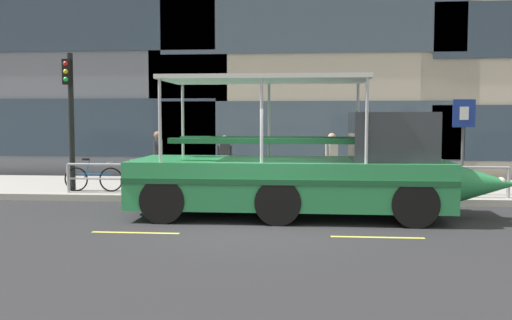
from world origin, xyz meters
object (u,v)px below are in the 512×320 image
(parking_sign, at_px, (463,130))
(pedestrian_mid_right, at_px, (224,157))
(pedestrian_near_stern, at_px, (158,153))
(duck_tour_boat, at_px, (311,172))
(leaned_bicycle, at_px, (93,179))
(traffic_light_pole, at_px, (70,108))
(pedestrian_near_bow, at_px, (395,154))
(pedestrian_mid_left, at_px, (332,155))

(parking_sign, distance_m, pedestrian_mid_right, 6.72)
(parking_sign, distance_m, pedestrian_near_stern, 8.93)
(pedestrian_mid_right, distance_m, pedestrian_near_stern, 2.29)
(pedestrian_mid_right, bearing_deg, parking_sign, -3.16)
(parking_sign, bearing_deg, duck_tour_boat, -146.19)
(parking_sign, relative_size, duck_tour_boat, 0.29)
(pedestrian_mid_right, xyz_separation_m, pedestrian_near_stern, (-2.17, 0.70, 0.06))
(leaned_bicycle, height_order, duck_tour_boat, duck_tour_boat)
(traffic_light_pole, height_order, pedestrian_near_stern, traffic_light_pole)
(parking_sign, bearing_deg, pedestrian_near_bow, 153.20)
(traffic_light_pole, xyz_separation_m, duck_tour_boat, (6.90, -2.62, -1.54))
(pedestrian_near_bow, bearing_deg, pedestrian_mid_left, 174.53)
(parking_sign, height_order, pedestrian_mid_right, parking_sign)
(pedestrian_mid_right, bearing_deg, duck_tour_boat, -51.60)
(pedestrian_mid_right, bearing_deg, pedestrian_mid_left, 12.02)
(pedestrian_near_bow, xyz_separation_m, pedestrian_near_stern, (-7.14, 0.21, -0.03))
(parking_sign, relative_size, leaned_bicycle, 1.51)
(pedestrian_near_stern, bearing_deg, pedestrian_mid_left, -0.37)
(pedestrian_near_bow, height_order, pedestrian_mid_right, pedestrian_near_bow)
(leaned_bicycle, bearing_deg, pedestrian_mid_left, 10.39)
(leaned_bicycle, distance_m, pedestrian_mid_left, 7.01)
(pedestrian_near_bow, xyz_separation_m, pedestrian_mid_left, (-1.83, 0.18, -0.05))
(pedestrian_near_stern, bearing_deg, traffic_light_pole, -150.86)
(duck_tour_boat, distance_m, pedestrian_near_bow, 4.40)
(traffic_light_pole, distance_m, parking_sign, 11.09)
(parking_sign, relative_size, pedestrian_mid_left, 1.57)
(leaned_bicycle, distance_m, duck_tour_boat, 6.76)
(traffic_light_pole, height_order, pedestrian_near_bow, traffic_light_pole)
(parking_sign, relative_size, pedestrian_mid_right, 1.63)
(pedestrian_mid_left, xyz_separation_m, pedestrian_near_stern, (-5.31, 0.03, 0.02))
(pedestrian_mid_left, bearing_deg, leaned_bicycle, -169.61)
(duck_tour_boat, xyz_separation_m, pedestrian_near_stern, (-4.68, 3.86, 0.16))
(pedestrian_near_bow, height_order, pedestrian_near_stern, pedestrian_near_bow)
(duck_tour_boat, distance_m, pedestrian_near_stern, 6.06)
(traffic_light_pole, xyz_separation_m, pedestrian_near_bow, (9.36, 1.03, -1.36))
(traffic_light_pole, relative_size, pedestrian_near_stern, 2.32)
(pedestrian_near_bow, bearing_deg, leaned_bicycle, -172.90)
(traffic_light_pole, height_order, pedestrian_mid_left, traffic_light_pole)
(leaned_bicycle, bearing_deg, parking_sign, 1.23)
(parking_sign, relative_size, pedestrian_near_bow, 1.50)
(duck_tour_boat, relative_size, pedestrian_near_stern, 5.26)
(parking_sign, xyz_separation_m, pedestrian_near_bow, (-1.70, 0.86, -0.73))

